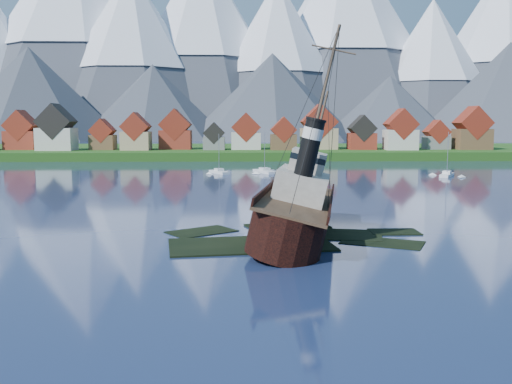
{
  "coord_description": "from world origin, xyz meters",
  "views": [
    {
      "loc": [
        -4.11,
        -64.11,
        13.76
      ],
      "look_at": [
        -2.19,
        6.0,
        5.0
      ],
      "focal_mm": 40.0,
      "sensor_mm": 36.0,
      "label": 1
    }
  ],
  "objects_px": {
    "tugboat_wreck": "(290,208)",
    "sailboat_c": "(219,172)",
    "sailboat_e": "(265,172)",
    "sailboat_d": "(447,175)"
  },
  "relations": [
    {
      "from": "tugboat_wreck",
      "to": "sailboat_e",
      "type": "bearing_deg",
      "value": 99.84
    },
    {
      "from": "tugboat_wreck",
      "to": "sailboat_d",
      "type": "distance_m",
      "value": 85.21
    },
    {
      "from": "sailboat_c",
      "to": "sailboat_e",
      "type": "bearing_deg",
      "value": -22.08
    },
    {
      "from": "sailboat_c",
      "to": "sailboat_e",
      "type": "height_order",
      "value": "sailboat_e"
    },
    {
      "from": "sailboat_c",
      "to": "sailboat_d",
      "type": "distance_m",
      "value": 58.07
    },
    {
      "from": "tugboat_wreck",
      "to": "sailboat_d",
      "type": "relative_size",
      "value": 2.85
    },
    {
      "from": "tugboat_wreck",
      "to": "sailboat_d",
      "type": "bearing_deg",
      "value": 67.77
    },
    {
      "from": "sailboat_c",
      "to": "sailboat_d",
      "type": "relative_size",
      "value": 0.94
    },
    {
      "from": "tugboat_wreck",
      "to": "sailboat_e",
      "type": "height_order",
      "value": "tugboat_wreck"
    },
    {
      "from": "tugboat_wreck",
      "to": "sailboat_c",
      "type": "bearing_deg",
      "value": 108.26
    }
  ]
}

